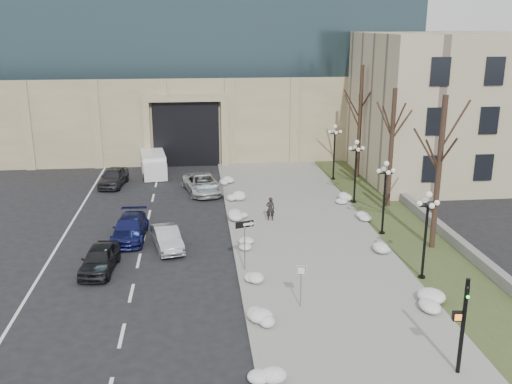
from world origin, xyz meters
TOP-DOWN VIEW (x-y plane):
  - ground at (0.00, 0.00)m, footprint 160.00×160.00m
  - sidewalk at (3.50, 14.00)m, footprint 9.00×40.00m
  - curb at (-1.00, 14.00)m, footprint 0.30×40.00m
  - grass_strip at (10.00, 14.00)m, footprint 4.00×40.00m
  - stone_wall at (12.00, 16.00)m, footprint 0.50×30.00m
  - classical_building at (22.00, 27.98)m, footprint 22.00×18.12m
  - car_a at (-8.42, 8.85)m, footprint 1.98×4.18m
  - car_b at (-4.98, 11.66)m, footprint 2.23×4.15m
  - car_c at (-7.30, 13.50)m, footprint 2.07×4.80m
  - car_d at (-2.73, 23.02)m, footprint 3.47×5.59m
  - car_e at (-9.89, 25.73)m, footprint 2.33×4.57m
  - pedestrian at (1.66, 15.68)m, footprint 0.59×0.39m
  - box_truck at (-6.88, 29.15)m, footprint 2.66×5.91m
  - one_way_sign at (-0.56, 7.94)m, footprint 1.07×0.45m
  - keep_sign at (1.48, 3.56)m, footprint 0.45×0.19m
  - traffic_signal at (6.40, -2.20)m, footprint 0.68×0.90m
  - snow_clump_a at (-0.74, -2.22)m, footprint 1.10×1.60m
  - snow_clump_b at (-0.43, 2.25)m, footprint 1.10×1.60m
  - snow_clump_c at (-0.31, 6.64)m, footprint 1.10×1.60m
  - snow_clump_d at (-0.45, 11.13)m, footprint 1.10×1.60m
  - snow_clump_e at (-0.42, 15.96)m, footprint 1.10×1.60m
  - snow_clump_f at (-0.44, 20.18)m, footprint 1.10×1.60m
  - snow_clump_g at (-0.67, 24.87)m, footprint 1.10×1.60m
  - snow_clump_h at (7.51, 2.90)m, footprint 1.10×1.60m
  - snow_clump_i at (7.37, 9.39)m, footprint 1.10×1.60m
  - snow_clump_j at (7.86, 15.10)m, footprint 1.10×1.60m
  - snow_clump_k at (7.49, 19.06)m, footprint 1.10×1.60m
  - lamppost_a at (8.30, 6.00)m, footprint 1.18×1.18m
  - lamppost_b at (8.30, 12.50)m, footprint 1.18×1.18m
  - lamppost_c at (8.30, 19.00)m, footprint 1.18×1.18m
  - lamppost_d at (8.30, 25.50)m, footprint 1.18×1.18m
  - tree_near at (10.50, 10.00)m, footprint 3.20×3.20m
  - tree_mid at (10.50, 18.00)m, footprint 3.20×3.20m
  - tree_far at (10.50, 26.00)m, footprint 3.20×3.20m

SIDE VIEW (x-z plane):
  - ground at x=0.00m, z-range 0.00..0.00m
  - grass_strip at x=10.00m, z-range 0.00..0.10m
  - sidewalk at x=3.50m, z-range 0.00..0.12m
  - curb at x=-1.00m, z-range 0.00..0.14m
  - snow_clump_a at x=-0.74m, z-range 0.12..0.48m
  - snow_clump_b at x=-0.43m, z-range 0.12..0.48m
  - snow_clump_c at x=-0.31m, z-range 0.12..0.48m
  - snow_clump_d at x=-0.45m, z-range 0.12..0.48m
  - snow_clump_e at x=-0.42m, z-range 0.12..0.48m
  - snow_clump_f at x=-0.44m, z-range 0.12..0.48m
  - snow_clump_g at x=-0.67m, z-range 0.12..0.48m
  - snow_clump_h at x=7.51m, z-range 0.12..0.48m
  - snow_clump_i at x=7.37m, z-range 0.12..0.48m
  - snow_clump_j at x=7.86m, z-range 0.12..0.48m
  - snow_clump_k at x=7.49m, z-range 0.12..0.48m
  - stone_wall at x=12.00m, z-range 0.00..0.70m
  - car_b at x=-4.98m, z-range 0.00..1.30m
  - car_c at x=-7.30m, z-range 0.00..1.38m
  - car_a at x=-8.42m, z-range 0.00..1.38m
  - car_d at x=-2.73m, z-range 0.00..1.44m
  - car_e at x=-9.89m, z-range 0.00..1.49m
  - box_truck at x=-6.88m, z-range -0.03..1.78m
  - pedestrian at x=1.66m, z-range 0.12..1.72m
  - keep_sign at x=1.48m, z-range 0.51..2.67m
  - traffic_signal at x=6.40m, z-range -0.01..3.95m
  - one_way_sign at x=-0.56m, z-range 0.93..3.79m
  - lamppost_a at x=8.30m, z-range 0.69..5.45m
  - lamppost_b at x=8.30m, z-range 0.69..5.45m
  - lamppost_c at x=8.30m, z-range 0.69..5.45m
  - lamppost_d at x=8.30m, z-range 0.69..5.45m
  - tree_mid at x=10.50m, z-range 1.25..9.75m
  - tree_near at x=10.50m, z-range 1.33..10.33m
  - classical_building at x=22.00m, z-range 0.00..12.00m
  - tree_far at x=10.50m, z-range 1.40..10.90m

